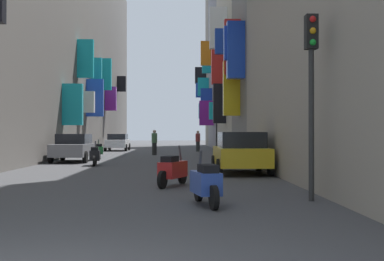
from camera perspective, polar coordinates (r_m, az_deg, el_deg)
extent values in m
plane|color=#424244|center=(34.65, -4.21, -2.76)|extent=(140.00, 140.00, 0.00)
cube|color=#19B2BF|center=(29.89, -13.24, 2.86)|extent=(1.14, 0.42, 2.37)
cube|color=blue|center=(37.27, -10.83, 3.62)|extent=(1.20, 0.38, 2.69)
cube|color=white|center=(35.20, -11.63, 3.16)|extent=(0.91, 0.50, 1.44)
cube|color=#19B2BF|center=(34.33, -11.86, 7.89)|extent=(1.05, 0.38, 2.51)
cube|color=slate|center=(52.42, -12.17, 8.02)|extent=(6.00, 27.26, 18.14)
cube|color=purple|center=(46.39, -9.10, 3.54)|extent=(1.00, 0.63, 2.14)
cube|color=#19B2BF|center=(39.32, -10.67, 6.19)|extent=(0.81, 0.36, 2.53)
cube|color=black|center=(55.36, -7.90, 5.20)|extent=(0.92, 0.55, 1.65)
cube|color=#19B2BF|center=(43.54, -9.66, 6.23)|extent=(0.96, 0.42, 2.66)
cube|color=slate|center=(30.09, 11.07, 13.92)|extent=(6.00, 7.13, 17.75)
cube|color=yellow|center=(28.04, 4.45, 4.71)|extent=(0.91, 0.47, 2.99)
cube|color=blue|center=(26.28, 4.92, 8.96)|extent=(0.90, 0.65, 2.89)
cube|color=blue|center=(26.76, 4.69, 9.71)|extent=(1.01, 0.47, 1.74)
cube|color=red|center=(28.04, 4.56, 9.30)|extent=(0.87, 0.46, 2.99)
cube|color=blue|center=(31.25, 3.67, 9.94)|extent=(1.17, 0.42, 1.52)
cube|color=#BCB29E|center=(39.90, 7.85, 10.54)|extent=(6.00, 13.26, 17.99)
cube|color=black|center=(36.38, 3.10, 3.03)|extent=(0.91, 0.60, 2.82)
cube|color=#19B2BF|center=(43.82, 2.42, 2.22)|extent=(0.77, 0.48, 1.48)
cube|color=red|center=(37.63, 2.93, 7.20)|extent=(0.97, 0.64, 2.66)
cube|color=white|center=(36.09, 2.97, 11.40)|extent=(1.22, 0.46, 2.89)
cube|color=gray|center=(52.64, 5.54, 7.96)|extent=(6.00, 12.80, 18.10)
cube|color=#19B2BF|center=(57.59, 1.28, 4.93)|extent=(1.24, 0.47, 2.01)
cube|color=blue|center=(51.86, 1.62, 3.31)|extent=(1.15, 0.44, 2.60)
cube|color=#19B2BF|center=(54.00, 1.64, 7.55)|extent=(0.93, 0.53, 2.08)
cube|color=purple|center=(49.09, 1.64, 1.97)|extent=(1.39, 0.36, 2.39)
cube|color=orange|center=(48.17, 1.78, 8.64)|extent=(1.32, 0.41, 2.28)
cube|color=gray|center=(62.35, 4.46, 8.20)|extent=(6.00, 6.47, 21.41)
cube|color=#19B2BF|center=(61.92, 1.20, 2.19)|extent=(0.98, 0.52, 1.86)
cube|color=blue|center=(60.96, 1.07, 4.53)|extent=(1.36, 0.44, 1.75)
cube|color=black|center=(63.40, 0.97, 6.19)|extent=(1.38, 0.62, 2.04)
cube|color=white|center=(43.49, -8.35, -1.45)|extent=(1.70, 3.94, 0.63)
cube|color=black|center=(43.68, -8.32, -0.70)|extent=(1.49, 2.21, 0.50)
cylinder|color=black|center=(42.11, -7.42, -1.91)|extent=(0.18, 0.60, 0.60)
cylinder|color=black|center=(42.32, -9.71, -1.90)|extent=(0.18, 0.60, 0.60)
cylinder|color=black|center=(44.69, -7.07, -1.82)|extent=(0.18, 0.60, 0.60)
cylinder|color=black|center=(44.89, -9.23, -1.81)|extent=(0.18, 0.60, 0.60)
cube|color=gold|center=(18.89, 5.46, -2.89)|extent=(1.78, 4.06, 0.66)
cube|color=black|center=(18.67, 5.53, -1.04)|extent=(1.56, 2.28, 0.56)
cylinder|color=black|center=(20.16, 2.49, -3.66)|extent=(0.18, 0.60, 0.60)
cylinder|color=black|center=(20.36, 7.49, -3.63)|extent=(0.18, 0.60, 0.60)
cylinder|color=black|center=(17.49, 3.09, -4.17)|extent=(0.18, 0.60, 0.60)
cylinder|color=black|center=(17.72, 8.84, -4.12)|extent=(0.18, 0.60, 0.60)
cube|color=slate|center=(27.08, -13.16, -2.13)|extent=(1.70, 3.94, 0.63)
cube|color=black|center=(27.26, -13.08, -0.92)|extent=(1.50, 2.20, 0.51)
cylinder|color=black|center=(25.66, -11.89, -2.94)|extent=(0.18, 0.60, 0.60)
cylinder|color=black|center=(26.02, -15.58, -2.90)|extent=(0.18, 0.60, 0.60)
cylinder|color=black|center=(28.21, -10.93, -2.70)|extent=(0.18, 0.60, 0.60)
cylinder|color=black|center=(28.54, -14.30, -2.67)|extent=(0.18, 0.60, 0.60)
cube|color=black|center=(23.71, -10.84, -2.76)|extent=(0.57, 1.21, 0.45)
cube|color=black|center=(23.48, -10.86, -2.03)|extent=(0.38, 0.59, 0.16)
cylinder|color=#4C4C51|center=(24.28, -10.77, -1.93)|extent=(0.09, 0.28, 0.68)
cylinder|color=black|center=(24.44, -10.76, -3.21)|extent=(0.16, 0.49, 0.48)
cylinder|color=black|center=(22.99, -10.93, -3.39)|extent=(0.16, 0.49, 0.48)
cube|color=#2D4CAD|center=(10.44, 1.54, -5.88)|extent=(0.63, 1.11, 0.45)
cube|color=black|center=(10.23, 1.81, -4.28)|extent=(0.42, 0.61, 0.16)
cylinder|color=#4C4C51|center=(10.92, 0.88, -3.92)|extent=(0.11, 0.28, 0.68)
cylinder|color=black|center=(11.10, 0.72, -6.71)|extent=(0.19, 0.49, 0.48)
cylinder|color=black|center=(9.84, 2.48, -7.54)|extent=(0.19, 0.49, 0.48)
cube|color=red|center=(14.23, -2.16, -4.39)|extent=(0.84, 1.23, 0.45)
cube|color=black|center=(14.02, -2.50, -3.21)|extent=(0.51, 0.64, 0.16)
cylinder|color=#4C4C51|center=(14.74, -1.29, -2.99)|extent=(0.16, 0.28, 0.68)
cylinder|color=black|center=(14.91, -1.08, -5.07)|extent=(0.27, 0.48, 0.48)
cylinder|color=black|center=(13.59, -3.34, -5.54)|extent=(0.27, 0.48, 0.48)
cube|color=#287F3D|center=(30.83, -10.41, -2.19)|extent=(0.66, 1.16, 0.45)
cube|color=black|center=(30.62, -10.39, -1.63)|extent=(0.43, 0.61, 0.16)
cylinder|color=#4C4C51|center=(31.37, -10.46, -1.56)|extent=(0.11, 0.28, 0.68)
cylinder|color=black|center=(31.52, -10.47, -2.56)|extent=(0.20, 0.49, 0.48)
cylinder|color=black|center=(30.15, -10.34, -2.66)|extent=(0.20, 0.49, 0.48)
cylinder|color=#262626|center=(34.57, -4.24, -2.07)|extent=(0.43, 0.43, 0.83)
cylinder|color=#4C724C|center=(34.55, -4.24, -0.84)|extent=(0.51, 0.51, 0.66)
sphere|color=tan|center=(34.55, -4.24, -0.11)|extent=(0.22, 0.22, 0.22)
cylinder|color=#2E2E2E|center=(40.96, 0.66, -1.81)|extent=(0.36, 0.36, 0.82)
cylinder|color=maroon|center=(40.95, 0.66, -0.78)|extent=(0.43, 0.43, 0.65)
sphere|color=tan|center=(40.94, 0.66, -0.17)|extent=(0.22, 0.22, 0.22)
cylinder|color=#2D2D2D|center=(40.33, 2.77, -0.11)|extent=(0.12, 0.12, 3.24)
cube|color=black|center=(40.39, 2.77, 2.71)|extent=(0.26, 0.26, 0.75)
sphere|color=red|center=(40.26, 2.79, 3.08)|extent=(0.14, 0.14, 0.14)
sphere|color=orange|center=(40.25, 2.79, 2.72)|extent=(0.14, 0.14, 0.14)
sphere|color=green|center=(40.24, 2.79, 2.37)|extent=(0.14, 0.14, 0.14)
cylinder|color=#2D2D2D|center=(11.36, 13.24, 0.60)|extent=(0.12, 0.12, 3.31)
cube|color=black|center=(11.57, 13.23, 10.71)|extent=(0.26, 0.26, 0.75)
sphere|color=red|center=(11.49, 13.41, 12.06)|extent=(0.14, 0.14, 0.14)
sphere|color=orange|center=(11.44, 13.41, 10.84)|extent=(0.14, 0.14, 0.14)
sphere|color=green|center=(11.40, 13.41, 9.60)|extent=(0.14, 0.14, 0.14)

